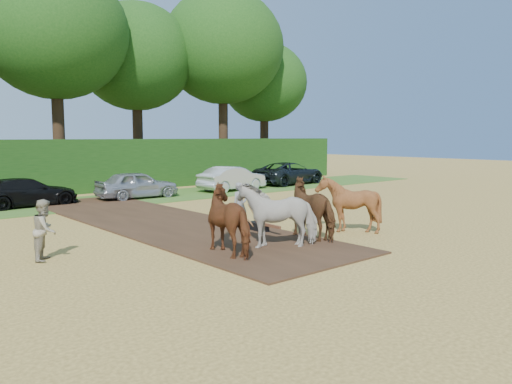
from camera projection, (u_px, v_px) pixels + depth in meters
The scene contains 7 objects.
ground at pixel (250, 266), 12.22m from camera, with size 120.00×120.00×0.00m, color gold.
earth_strip at pixel (160, 221), 18.46m from camera, with size 4.50×17.00×0.05m, color #472D1C.
grass_verge at pixel (53, 206), 22.77m from camera, with size 50.00×5.00×0.03m, color #38601E.
hedgerow at pixel (22, 168), 26.00m from camera, with size 46.00×1.60×3.00m, color #14380F.
spectator_near at pixel (45, 230), 12.74m from camera, with size 0.77×0.60×1.58m, color #B9B091.
plough_team at pixel (296, 211), 14.98m from camera, with size 6.28×4.37×1.88m.
parked_cars at pixel (104, 186), 24.55m from camera, with size 31.68×3.10×1.47m.
Camera 1 is at (-7.68, -9.15, 3.17)m, focal length 35.00 mm.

